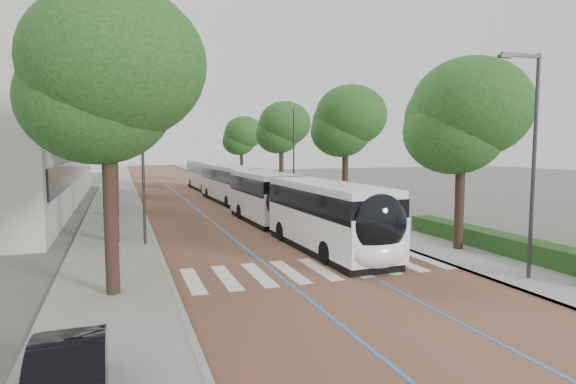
% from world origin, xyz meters
% --- Properties ---
extents(ground, '(160.00, 160.00, 0.00)m').
position_xyz_m(ground, '(0.00, 0.00, 0.00)').
color(ground, '#51544C').
rests_on(ground, ground).
extents(road, '(11.00, 140.00, 0.02)m').
position_xyz_m(road, '(0.00, 40.00, 0.01)').
color(road, brown).
rests_on(road, ground).
extents(sidewalk_left, '(4.00, 140.00, 0.12)m').
position_xyz_m(sidewalk_left, '(-7.50, 40.00, 0.06)').
color(sidewalk_left, gray).
rests_on(sidewalk_left, ground).
extents(sidewalk_right, '(4.00, 140.00, 0.12)m').
position_xyz_m(sidewalk_right, '(7.50, 40.00, 0.06)').
color(sidewalk_right, gray).
rests_on(sidewalk_right, ground).
extents(kerb_left, '(0.20, 140.00, 0.14)m').
position_xyz_m(kerb_left, '(-5.60, 40.00, 0.06)').
color(kerb_left, gray).
rests_on(kerb_left, ground).
extents(kerb_right, '(0.20, 140.00, 0.14)m').
position_xyz_m(kerb_right, '(5.60, 40.00, 0.06)').
color(kerb_right, gray).
rests_on(kerb_right, ground).
extents(zebra_crossing, '(10.55, 3.60, 0.01)m').
position_xyz_m(zebra_crossing, '(0.20, 1.00, 0.03)').
color(zebra_crossing, silver).
rests_on(zebra_crossing, ground).
extents(lane_line_left, '(0.12, 126.00, 0.01)m').
position_xyz_m(lane_line_left, '(-1.60, 40.00, 0.02)').
color(lane_line_left, blue).
rests_on(lane_line_left, road).
extents(lane_line_right, '(0.12, 126.00, 0.01)m').
position_xyz_m(lane_line_right, '(1.60, 40.00, 0.02)').
color(lane_line_right, blue).
rests_on(lane_line_right, road).
extents(hedge, '(1.20, 14.00, 0.80)m').
position_xyz_m(hedge, '(9.10, 0.00, 0.52)').
color(hedge, '#1F4417').
rests_on(hedge, sidewalk_right).
extents(streetlight_near, '(1.82, 0.20, 8.00)m').
position_xyz_m(streetlight_near, '(6.62, -3.00, 4.82)').
color(streetlight_near, '#303033').
rests_on(streetlight_near, sidewalk_right).
extents(streetlight_far, '(1.82, 0.20, 8.00)m').
position_xyz_m(streetlight_far, '(6.62, 22.00, 4.82)').
color(streetlight_far, '#303033').
rests_on(streetlight_far, sidewalk_right).
extents(lamp_post_left, '(0.14, 0.14, 8.00)m').
position_xyz_m(lamp_post_left, '(-6.10, 8.00, 4.12)').
color(lamp_post_left, '#303033').
rests_on(lamp_post_left, sidewalk_left).
extents(trees_left, '(6.26, 60.94, 10.00)m').
position_xyz_m(trees_left, '(-7.50, 28.01, 7.12)').
color(trees_left, black).
rests_on(trees_left, ground).
extents(trees_right, '(5.41, 47.19, 8.59)m').
position_xyz_m(trees_right, '(7.70, 20.70, 6.19)').
color(trees_right, black).
rests_on(trees_right, ground).
extents(lead_bus, '(3.03, 18.46, 3.20)m').
position_xyz_m(lead_bus, '(1.76, 7.78, 1.63)').
color(lead_bus, black).
rests_on(lead_bus, ground).
extents(bus_queued_0, '(3.00, 12.49, 3.20)m').
position_xyz_m(bus_queued_0, '(1.88, 24.31, 1.62)').
color(bus_queued_0, white).
rests_on(bus_queued_0, ground).
extents(bus_queued_1, '(2.81, 12.45, 3.20)m').
position_xyz_m(bus_queued_1, '(1.99, 36.54, 1.62)').
color(bus_queued_1, white).
rests_on(bus_queued_1, ground).
extents(parked_car, '(1.40, 3.82, 1.25)m').
position_xyz_m(parked_car, '(-8.19, -7.19, 0.75)').
color(parked_car, black).
rests_on(parked_car, sidewalk_left).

